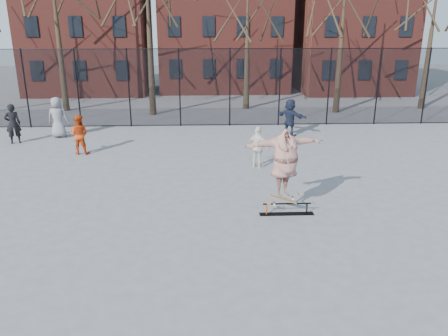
{
  "coord_description": "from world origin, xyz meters",
  "views": [
    {
      "loc": [
        -0.12,
        -9.74,
        5.08
      ],
      "look_at": [
        0.38,
        1.5,
        1.39
      ],
      "focal_mm": 35.0,
      "sensor_mm": 36.0,
      "label": 1
    }
  ],
  "objects_px": {
    "skater": "(285,168)",
    "bystander_red": "(79,134)",
    "bystander_black": "(13,124)",
    "skateboard": "(283,201)",
    "bystander_grey": "(58,117)",
    "skate_rail": "(287,210)",
    "bystander_white": "(258,147)",
    "bystander_navy": "(290,117)"
  },
  "relations": [
    {
      "from": "bystander_black",
      "to": "bystander_red",
      "type": "xyz_separation_m",
      "value": [
        3.41,
        -1.84,
        -0.08
      ]
    },
    {
      "from": "bystander_white",
      "to": "bystander_navy",
      "type": "xyz_separation_m",
      "value": [
        2.12,
        4.95,
        0.1
      ]
    },
    {
      "from": "skateboard",
      "to": "skater",
      "type": "bearing_deg",
      "value": 90.0
    },
    {
      "from": "bystander_grey",
      "to": "skateboard",
      "type": "bearing_deg",
      "value": 136.81
    },
    {
      "from": "skateboard",
      "to": "bystander_red",
      "type": "relative_size",
      "value": 0.51
    },
    {
      "from": "skate_rail",
      "to": "skateboard",
      "type": "height_order",
      "value": "skateboard"
    },
    {
      "from": "skate_rail",
      "to": "bystander_navy",
      "type": "relative_size",
      "value": 0.87
    },
    {
      "from": "skate_rail",
      "to": "skateboard",
      "type": "relative_size",
      "value": 1.84
    },
    {
      "from": "skater",
      "to": "bystander_red",
      "type": "relative_size",
      "value": 1.42
    },
    {
      "from": "skater",
      "to": "bystander_red",
      "type": "distance_m",
      "value": 9.78
    },
    {
      "from": "skateboard",
      "to": "bystander_black",
      "type": "distance_m",
      "value": 13.58
    },
    {
      "from": "bystander_white",
      "to": "bystander_red",
      "type": "bearing_deg",
      "value": 21.1
    },
    {
      "from": "bystander_red",
      "to": "skateboard",
      "type": "bearing_deg",
      "value": 143.99
    },
    {
      "from": "skateboard",
      "to": "bystander_red",
      "type": "bearing_deg",
      "value": 138.6
    },
    {
      "from": "bystander_black",
      "to": "bystander_red",
      "type": "relative_size",
      "value": 1.1
    },
    {
      "from": "bystander_black",
      "to": "skate_rail",
      "type": "bearing_deg",
      "value": 118.22
    },
    {
      "from": "skate_rail",
      "to": "skateboard",
      "type": "distance_m",
      "value": 0.28
    },
    {
      "from": "bystander_black",
      "to": "bystander_navy",
      "type": "relative_size",
      "value": 1.01
    },
    {
      "from": "bystander_grey",
      "to": "bystander_navy",
      "type": "relative_size",
      "value": 1.08
    },
    {
      "from": "skater",
      "to": "bystander_black",
      "type": "relative_size",
      "value": 1.3
    },
    {
      "from": "skater",
      "to": "bystander_white",
      "type": "bearing_deg",
      "value": 77.52
    },
    {
      "from": "skateboard",
      "to": "skater",
      "type": "height_order",
      "value": "skater"
    },
    {
      "from": "skate_rail",
      "to": "skater",
      "type": "distance_m",
      "value": 1.26
    },
    {
      "from": "bystander_white",
      "to": "bystander_navy",
      "type": "relative_size",
      "value": 0.89
    },
    {
      "from": "bystander_red",
      "to": "bystander_white",
      "type": "distance_m",
      "value": 7.45
    },
    {
      "from": "skateboard",
      "to": "bystander_white",
      "type": "bearing_deg",
      "value": 92.77
    },
    {
      "from": "skate_rail",
      "to": "bystander_grey",
      "type": "xyz_separation_m",
      "value": [
        -9.19,
        9.33,
        0.83
      ]
    },
    {
      "from": "bystander_red",
      "to": "bystander_navy",
      "type": "xyz_separation_m",
      "value": [
        9.24,
        2.76,
        0.07
      ]
    },
    {
      "from": "skateboard",
      "to": "bystander_black",
      "type": "height_order",
      "value": "bystander_black"
    },
    {
      "from": "skate_rail",
      "to": "bystander_red",
      "type": "relative_size",
      "value": 0.94
    },
    {
      "from": "bystander_black",
      "to": "bystander_white",
      "type": "distance_m",
      "value": 11.28
    },
    {
      "from": "bystander_black",
      "to": "skater",
      "type": "bearing_deg",
      "value": 117.93
    },
    {
      "from": "skateboard",
      "to": "bystander_grey",
      "type": "distance_m",
      "value": 13.03
    },
    {
      "from": "bystander_white",
      "to": "skateboard",
      "type": "bearing_deg",
      "value": 130.93
    },
    {
      "from": "bystander_black",
      "to": "bystander_red",
      "type": "height_order",
      "value": "bystander_black"
    },
    {
      "from": "skateboard",
      "to": "bystander_grey",
      "type": "height_order",
      "value": "bystander_grey"
    },
    {
      "from": "skateboard",
      "to": "bystander_white",
      "type": "distance_m",
      "value": 4.3
    },
    {
      "from": "skate_rail",
      "to": "bystander_black",
      "type": "distance_m",
      "value": 13.68
    },
    {
      "from": "skater",
      "to": "bystander_grey",
      "type": "relative_size",
      "value": 1.21
    },
    {
      "from": "skater",
      "to": "bystander_grey",
      "type": "height_order",
      "value": "skater"
    },
    {
      "from": "skate_rail",
      "to": "bystander_red",
      "type": "distance_m",
      "value": 9.88
    },
    {
      "from": "bystander_white",
      "to": "bystander_grey",
      "type": "bearing_deg",
      "value": 8.49
    }
  ]
}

